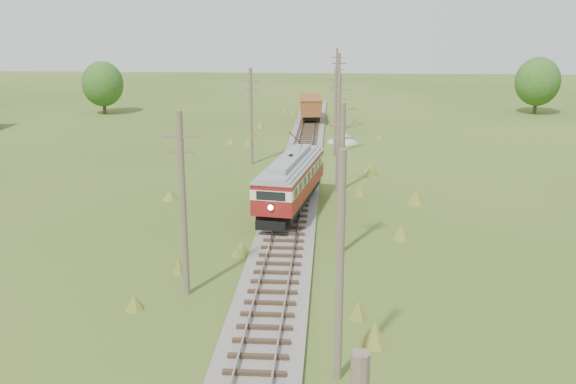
{
  "coord_description": "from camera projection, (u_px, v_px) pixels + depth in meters",
  "views": [
    {
      "loc": [
        2.72,
        -16.41,
        13.29
      ],
      "look_at": [
        0.0,
        22.73,
        2.25
      ],
      "focal_mm": 40.0,
      "sensor_mm": 36.0,
      "label": 1
    }
  ],
  "objects": [
    {
      "name": "utility_pole_r_4",
      "position": [
        335.0,
        111.0,
        60.42
      ],
      "size": [
        1.6,
        0.3,
        8.4
      ],
      "color": "brown",
      "rests_on": "ground"
    },
    {
      "name": "utility_pole_r_3",
      "position": [
        338.0,
        132.0,
        47.84
      ],
      "size": [
        1.6,
        0.3,
        9.0
      ],
      "color": "brown",
      "rests_on": "ground"
    },
    {
      "name": "tree_mid_b",
      "position": [
        538.0,
        82.0,
        85.51
      ],
      "size": [
        5.88,
        5.88,
        7.57
      ],
      "color": "#38281C",
      "rests_on": "ground"
    },
    {
      "name": "utility_pole_r_5",
      "position": [
        339.0,
        91.0,
        72.81
      ],
      "size": [
        1.6,
        0.3,
        8.9
      ],
      "color": "brown",
      "rests_on": "ground"
    },
    {
      "name": "railbed_main",
      "position": [
        298.0,
        179.0,
        52.14
      ],
      "size": [
        3.6,
        96.0,
        0.57
      ],
      "color": "#605B54",
      "rests_on": "ground"
    },
    {
      "name": "gravel_pile",
      "position": [
        343.0,
        137.0,
        67.59
      ],
      "size": [
        3.33,
        3.53,
        1.21
      ],
      "color": "gray",
      "rests_on": "ground"
    },
    {
      "name": "utility_pole_l_b",
      "position": [
        251.0,
        115.0,
        57.06
      ],
      "size": [
        1.6,
        0.3,
        8.6
      ],
      "color": "brown",
      "rests_on": "ground"
    },
    {
      "name": "utility_pole_r_1",
      "position": [
        340.0,
        270.0,
        22.94
      ],
      "size": [
        0.3,
        0.3,
        8.8
      ],
      "color": "brown",
      "rests_on": "ground"
    },
    {
      "name": "tree_mid_a",
      "position": [
        103.0,
        84.0,
        85.62
      ],
      "size": [
        5.46,
        5.46,
        7.03
      ],
      "color": "#38281C",
      "rests_on": "ground"
    },
    {
      "name": "utility_pole_l_a",
      "position": [
        183.0,
        203.0,
        30.09
      ],
      "size": [
        1.6,
        0.3,
        9.0
      ],
      "color": "brown",
      "rests_on": "ground"
    },
    {
      "name": "streetcar",
      "position": [
        291.0,
        178.0,
        43.41
      ],
      "size": [
        4.3,
        11.41,
        5.16
      ],
      "rotation": [
        0.0,
        0.0,
        -0.15
      ],
      "color": "black",
      "rests_on": "ground"
    },
    {
      "name": "utility_pole_r_6",
      "position": [
        337.0,
        81.0,
        85.34
      ],
      "size": [
        1.6,
        0.3,
        8.7
      ],
      "color": "brown",
      "rests_on": "ground"
    },
    {
      "name": "utility_pole_r_2",
      "position": [
        342.0,
        178.0,
        35.41
      ],
      "size": [
        1.6,
        0.3,
        8.6
      ],
      "color": "brown",
      "rests_on": "ground"
    },
    {
      "name": "gondola",
      "position": [
        311.0,
        106.0,
        80.12
      ],
      "size": [
        2.91,
        7.78,
        2.54
      ],
      "rotation": [
        0.0,
        0.0,
        0.06
      ],
      "color": "black",
      "rests_on": "ground"
    }
  ]
}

